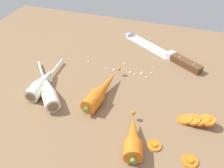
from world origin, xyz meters
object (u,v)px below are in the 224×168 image
object	(u,v)px
carrot_slice_stray_near	(190,161)
parsnip_mid_left	(42,83)
whole_carrot_second	(133,138)
chefs_knife	(158,49)
whole_carrot	(101,91)
carrot_slice_stack	(195,120)
carrot_slice_stray_mid	(154,145)
parsnip_front	(47,89)

from	to	relation	value
carrot_slice_stray_near	parsnip_mid_left	bearing A→B (deg)	164.03
whole_carrot_second	parsnip_mid_left	xyz separation A→B (cm)	(-29.76, 11.53, -0.12)
chefs_knife	carrot_slice_stray_near	distance (cm)	45.78
whole_carrot	carrot_slice_stray_near	distance (cm)	28.87
parsnip_mid_left	carrot_slice_stack	size ratio (longest dim) A/B	2.23
carrot_slice_stray_mid	whole_carrot	bearing A→B (deg)	144.47
parsnip_front	carrot_slice_stray_mid	bearing A→B (deg)	-14.85
whole_carrot	parsnip_mid_left	bearing A→B (deg)	-174.00
whole_carrot	carrot_slice_stray_mid	world-z (taller)	whole_carrot
carrot_slice_stack	chefs_knife	bearing A→B (deg)	115.76
chefs_knife	carrot_slice_stray_mid	world-z (taller)	chefs_knife
whole_carrot_second	parsnip_mid_left	world-z (taller)	whole_carrot_second
carrot_slice_stray_mid	whole_carrot_second	bearing A→B (deg)	-167.31
whole_carrot	carrot_slice_stack	xyz separation A→B (cm)	(25.32, -2.09, -1.01)
whole_carrot	carrot_slice_stray_near	xyz separation A→B (cm)	(25.20, -13.98, -1.74)
whole_carrot_second	carrot_slice_stray_near	xyz separation A→B (cm)	(12.72, -0.63, -1.74)
parsnip_front	carrot_slice_stack	distance (cm)	39.77
whole_carrot_second	carrot_slice_stack	world-z (taller)	whole_carrot_second
chefs_knife	parsnip_mid_left	bearing A→B (deg)	-131.46
whole_carrot	parsnip_front	world-z (taller)	whole_carrot
chefs_knife	parsnip_front	distance (cm)	41.32
whole_carrot	carrot_slice_stack	bearing A→B (deg)	-4.72
parsnip_mid_left	carrot_slice_stray_near	xyz separation A→B (cm)	(42.49, -12.16, -1.62)
chefs_knife	whole_carrot	xyz separation A→B (cm)	(-10.19, -29.27, 1.45)
whole_carrot_second	parsnip_mid_left	distance (cm)	31.92
whole_carrot	carrot_slice_stack	world-z (taller)	whole_carrot
chefs_knife	parsnip_mid_left	size ratio (longest dim) A/B	1.53
chefs_knife	carrot_slice_stack	distance (cm)	34.83
parsnip_front	carrot_slice_stack	bearing A→B (deg)	2.62
chefs_knife	parsnip_front	xyz separation A→B (cm)	(-24.58, -33.18, 1.33)
chefs_knife	parsnip_mid_left	world-z (taller)	parsnip_mid_left
parsnip_front	carrot_slice_stray_mid	distance (cm)	32.74
whole_carrot	whole_carrot_second	world-z (taller)	same
chefs_knife	whole_carrot_second	world-z (taller)	whole_carrot_second
parsnip_front	parsnip_mid_left	distance (cm)	3.57
whole_carrot	parsnip_mid_left	world-z (taller)	whole_carrot
carrot_slice_stray_mid	parsnip_mid_left	bearing A→B (deg)	163.12
whole_carrot_second	carrot_slice_stray_near	distance (cm)	12.86
carrot_slice_stack	parsnip_front	bearing A→B (deg)	-177.38
parsnip_front	carrot_slice_stray_near	size ratio (longest dim) A/B	5.50
whole_carrot	carrot_slice_stray_mid	xyz separation A→B (cm)	(17.21, -12.29, -1.74)
parsnip_front	carrot_slice_stray_near	world-z (taller)	parsnip_front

